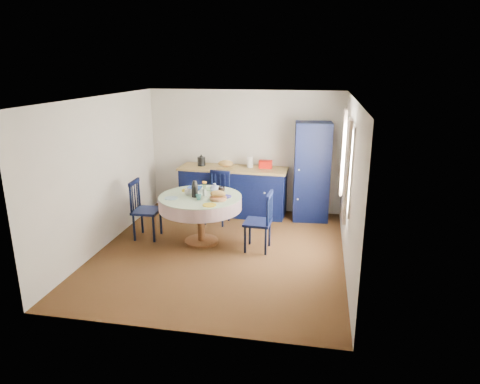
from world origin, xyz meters
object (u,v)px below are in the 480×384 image
Objects in this scene: chair_left at (144,209)px; chair_far at (217,197)px; chair_right at (260,221)px; mug_d at (194,188)px; dining_table at (201,203)px; mug_a at (188,192)px; pantry_cabinet at (312,172)px; cobalt_bowl at (195,189)px; kitchen_counter at (233,190)px; mug_c at (222,190)px; mug_b at (199,197)px.

chair_left is 1.48m from chair_far.
mug_d is at bearing -105.24° from chair_right.
chair_far is 1.53m from chair_right.
dining_table is 0.28m from mug_a.
pantry_cabinet is 7.58× the size of cobalt_bowl.
kitchen_counter is 18.00× the size of mug_c.
cobalt_bowl is at bearing -153.00° from pantry_cabinet.
kitchen_counter reaches higher than mug_c.
chair_right is at bearing -27.66° from mug_c.
mug_a is 1.32× the size of mug_b.
mug_c is (-0.74, 0.39, 0.39)m from chair_right.
mug_b is (-0.01, -1.25, 0.38)m from chair_far.
chair_left reaches higher than mug_c.
pantry_cabinet is at bearing 40.58° from dining_table.
pantry_cabinet reaches higher than chair_right.
kitchen_counter reaches higher than mug_a.
chair_left is at bearing -163.66° from mug_d.
mug_b is at bearing -66.94° from cobalt_bowl.
chair_left is 1.17m from mug_b.
pantry_cabinet is at bearing 0.12° from kitchen_counter.
kitchen_counter is 1.88m from chair_right.
chair_right is 7.83× the size of mug_a.
pantry_cabinet reaches higher than chair_far.
chair_far is 7.86× the size of mug_a.
chair_far is at bearing 89.59° from mug_b.
kitchen_counter is at bearing 71.15° from mug_d.
chair_right is at bearing -120.06° from pantry_cabinet.
kitchen_counter is at bearing 78.27° from chair_far.
mug_b is 0.56m from mug_c.
chair_right is 11.08× the size of mug_d.
mug_a is at bearing -151.82° from mug_c.
pantry_cabinet reaches higher than mug_c.
cobalt_bowl is (-0.22, -0.75, 0.37)m from chair_far.
chair_far is 8.20× the size of mug_c.
mug_b is (-1.78, -1.76, -0.08)m from pantry_cabinet.
dining_table reaches higher than chair_left.
mug_c is (0.27, 0.49, 0.00)m from mug_b.
chair_left is at bearing 166.49° from mug_b.
pantry_cabinet is at bearing 23.98° from chair_far.
mug_d reaches higher than cobalt_bowl.
mug_a is (-0.25, -1.04, 0.39)m from chair_far.
mug_d is (0.85, 0.25, 0.36)m from chair_left.
cobalt_bowl is at bearing -106.04° from kitchen_counter.
chair_right is (1.00, -1.15, -0.00)m from chair_far.
kitchen_counter is 1.70m from mug_a.
mug_d is 0.35× the size of cobalt_bowl.
pantry_cabinet is at bearing 157.90° from chair_right.
mug_c is (0.26, -0.77, 0.39)m from chair_far.
chair_left is 1.04× the size of chair_far.
dining_table is at bearing -1.80° from mug_a.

